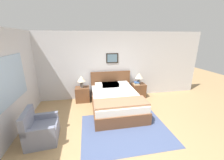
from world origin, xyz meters
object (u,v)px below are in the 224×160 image
Objects in this scene: nightstand_by_door at (138,90)px; table_lamp_by_door at (139,76)px; table_lamp_near_window at (81,79)px; nightstand_near_window at (83,94)px; bed at (116,100)px; armchair at (41,130)px.

table_lamp_by_door is at bearing 156.18° from nightstand_by_door.
table_lamp_near_window and table_lamp_by_door have the same top height.
nightstand_by_door is 1.23× the size of table_lamp_near_window.
nightstand_by_door is at bearing 0.00° from nightstand_near_window.
table_lamp_near_window is (-1.13, 0.83, 0.57)m from bed.
armchair is at bearing -150.81° from bed.
table_lamp_by_door is at bearing 117.33° from armchair.
bed is at bearing 114.66° from armchair.
armchair is at bearing -148.14° from table_lamp_by_door.
bed is at bearing -143.61° from table_lamp_by_door.
table_lamp_near_window is (-2.27, 0.00, 0.61)m from nightstand_by_door.
bed is 3.80× the size of nightstand_by_door.
bed is 1.52m from table_lamp_near_window.
table_lamp_near_window reaches higher than nightstand_by_door.
table_lamp_near_window is 1.00× the size of table_lamp_by_door.
nightstand_near_window is 1.00× the size of nightstand_by_door.
bed is 2.66× the size of armchair.
armchair is 1.76× the size of table_lamp_near_window.
table_lamp_by_door is (1.13, 0.83, 0.57)m from bed.
bed reaches higher than nightstand_near_window.
armchair is at bearing -148.21° from nightstand_by_door.
nightstand_near_window is (0.94, 1.98, 0.01)m from armchair.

